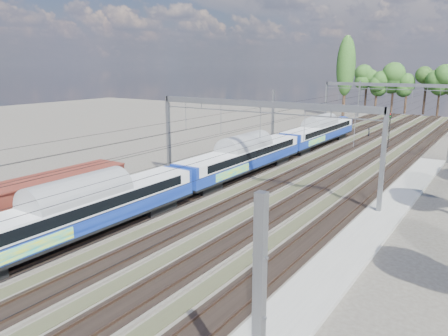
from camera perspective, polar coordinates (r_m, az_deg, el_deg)
The scene contains 9 objects.
track_bed at distance 56.39m, azimuth 12.00°, elevation 0.57°, with size 21.00×130.00×0.34m.
platform at distance 30.06m, azimuth 15.60°, elevation -11.01°, with size 3.00×70.00×0.30m, color gray.
catenary at distance 62.46m, azimuth 15.21°, elevation 7.48°, with size 25.65×130.00×9.00m.
tree_belt at distance 99.87m, azimuth 26.76°, elevation 9.66°, with size 39.78×100.60×11.72m.
poplar at distance 109.86m, azimuth 15.64°, elevation 12.67°, with size 4.40×4.40×19.04m.
emu_train at distance 48.27m, azimuth 2.40°, elevation 1.94°, with size 3.20×67.59×4.68m.
freight_boxcar at distance 35.66m, azimuth -23.16°, elevation -3.94°, with size 3.11×15.00×3.87m.
worker at distance 79.78m, azimuth 18.40°, elevation 4.38°, with size 0.58×0.38×1.58m, color black.
signal_near at distance 68.89m, azimuth 20.81°, elevation 5.07°, with size 0.38×0.35×5.38m.
Camera 1 is at (19.92, -6.33, 12.30)m, focal length 35.00 mm.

